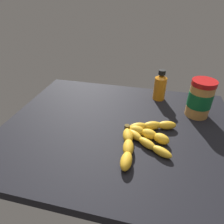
% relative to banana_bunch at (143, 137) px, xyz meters
% --- Properties ---
extents(ground_plane, '(0.94, 0.75, 0.04)m').
position_rel_banana_bunch_xyz_m(ground_plane, '(0.11, -0.07, -0.04)').
color(ground_plane, black).
extents(banana_bunch, '(0.21, 0.29, 0.04)m').
position_rel_banana_bunch_xyz_m(banana_bunch, '(0.00, 0.00, 0.00)').
color(banana_bunch, gold).
rests_on(banana_bunch, ground_plane).
extents(peanut_butter_jar, '(0.10, 0.10, 0.16)m').
position_rel_banana_bunch_xyz_m(peanut_butter_jar, '(-0.21, -0.23, 0.06)').
color(peanut_butter_jar, '#BF8442').
rests_on(peanut_butter_jar, ground_plane).
extents(honey_bottle, '(0.06, 0.06, 0.15)m').
position_rel_banana_bunch_xyz_m(honey_bottle, '(-0.04, -0.34, 0.05)').
color(honey_bottle, orange).
rests_on(honey_bottle, ground_plane).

